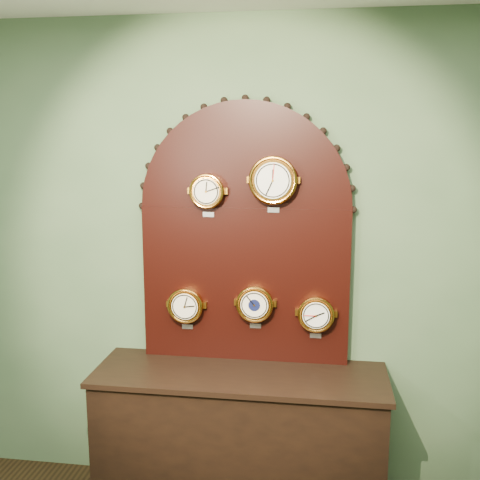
% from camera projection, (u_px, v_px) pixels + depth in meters
% --- Properties ---
extents(wall_back, '(4.00, 0.00, 4.00)m').
position_uv_depth(wall_back, '(246.00, 263.00, 3.35)').
color(wall_back, '#4C6948').
rests_on(wall_back, ground).
extents(shop_counter, '(1.60, 0.50, 0.80)m').
position_uv_depth(shop_counter, '(239.00, 443.00, 3.26)').
color(shop_counter, black).
rests_on(shop_counter, ground_plane).
extents(display_board, '(1.26, 0.06, 1.53)m').
position_uv_depth(display_board, '(245.00, 226.00, 3.26)').
color(display_board, black).
rests_on(display_board, shop_counter).
extents(roman_clock, '(0.20, 0.08, 0.25)m').
position_uv_depth(roman_clock, '(207.00, 191.00, 3.19)').
color(roman_clock, orange).
rests_on(roman_clock, display_board).
extents(arabic_clock, '(0.27, 0.08, 0.32)m').
position_uv_depth(arabic_clock, '(273.00, 180.00, 3.12)').
color(arabic_clock, orange).
rests_on(arabic_clock, display_board).
extents(hygrometer, '(0.21, 0.08, 0.26)m').
position_uv_depth(hygrometer, '(186.00, 305.00, 3.33)').
color(hygrometer, orange).
rests_on(hygrometer, display_board).
extents(barometer, '(0.21, 0.08, 0.26)m').
position_uv_depth(barometer, '(255.00, 304.00, 3.26)').
color(barometer, orange).
rests_on(barometer, display_board).
extents(tide_clock, '(0.21, 0.08, 0.26)m').
position_uv_depth(tide_clock, '(316.00, 314.00, 3.22)').
color(tide_clock, orange).
rests_on(tide_clock, display_board).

